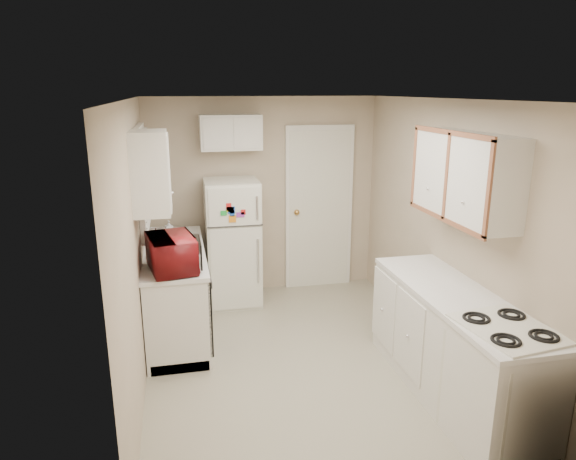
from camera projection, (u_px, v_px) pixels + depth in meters
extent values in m
plane|color=#B6AF97|center=(299.00, 361.00, 4.85)|extent=(3.80, 3.80, 0.00)
plane|color=white|center=(301.00, 99.00, 4.21)|extent=(3.80, 3.80, 0.00)
plane|color=tan|center=(136.00, 250.00, 4.24)|extent=(3.80, 3.80, 0.00)
plane|color=tan|center=(445.00, 230.00, 4.82)|extent=(3.80, 3.80, 0.00)
plane|color=tan|center=(264.00, 197.00, 6.32)|extent=(2.80, 2.80, 0.00)
plane|color=tan|center=(384.00, 338.00, 2.74)|extent=(2.80, 2.80, 0.00)
cube|color=silver|center=(177.00, 291.00, 5.35)|extent=(0.60, 1.80, 0.90)
cube|color=black|center=(209.00, 308.00, 4.83)|extent=(0.03, 0.58, 0.72)
cube|color=gray|center=(174.00, 249.00, 5.38)|extent=(0.54, 0.74, 0.16)
imported|color=maroon|center=(172.00, 254.00, 4.60)|extent=(0.62, 0.42, 0.38)
imported|color=silver|center=(169.00, 227.00, 5.70)|extent=(0.09, 0.10, 0.17)
cube|color=silver|center=(144.00, 180.00, 5.13)|extent=(0.10, 0.98, 1.08)
cube|color=silver|center=(150.00, 173.00, 4.32)|extent=(0.30, 0.45, 0.70)
cube|color=silver|center=(233.00, 243.00, 6.00)|extent=(0.62, 0.60, 1.48)
cube|color=silver|center=(231.00, 132.00, 5.88)|extent=(0.70, 0.30, 0.40)
cube|color=silver|center=(319.00, 209.00, 6.47)|extent=(0.86, 0.06, 2.08)
cube|color=silver|center=(453.00, 346.00, 4.20)|extent=(0.60, 2.00, 0.90)
cube|color=silver|center=(501.00, 393.00, 3.62)|extent=(0.62, 0.73, 0.81)
cube|color=silver|center=(465.00, 176.00, 4.16)|extent=(0.30, 1.20, 0.70)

